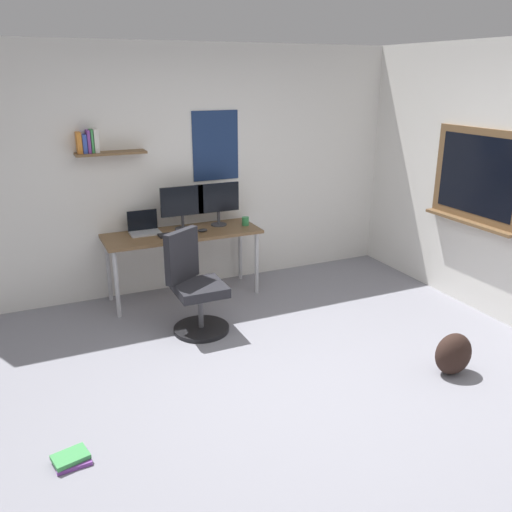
# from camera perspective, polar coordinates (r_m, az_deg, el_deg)

# --- Properties ---
(ground_plane) EXTENTS (5.20, 5.20, 0.00)m
(ground_plane) POSITION_cam_1_polar(r_m,az_deg,el_deg) (4.22, 4.06, -14.00)
(ground_plane) COLOR gray
(ground_plane) RESTS_ON ground
(wall_back) EXTENTS (5.00, 0.30, 2.60)m
(wall_back) POSITION_cam_1_polar(r_m,az_deg,el_deg) (5.89, -7.19, 9.13)
(wall_back) COLOR silver
(wall_back) RESTS_ON ground
(desk) EXTENTS (1.62, 0.58, 0.72)m
(desk) POSITION_cam_1_polar(r_m,az_deg,el_deg) (5.63, -7.86, 1.84)
(desk) COLOR brown
(desk) RESTS_ON ground
(office_chair) EXTENTS (0.56, 0.57, 0.95)m
(office_chair) POSITION_cam_1_polar(r_m,az_deg,el_deg) (4.95, -6.57, -3.53)
(office_chair) COLOR black
(office_chair) RESTS_ON ground
(laptop) EXTENTS (0.31, 0.21, 0.23)m
(laptop) POSITION_cam_1_polar(r_m,az_deg,el_deg) (5.64, -11.87, 2.97)
(laptop) COLOR #ADAFB5
(laptop) RESTS_ON desk
(monitor_primary) EXTENTS (0.46, 0.17, 0.46)m
(monitor_primary) POSITION_cam_1_polar(r_m,az_deg,el_deg) (5.64, -7.89, 5.45)
(monitor_primary) COLOR #38383D
(monitor_primary) RESTS_ON desk
(monitor_secondary) EXTENTS (0.46, 0.17, 0.46)m
(monitor_secondary) POSITION_cam_1_polar(r_m,az_deg,el_deg) (5.77, -4.03, 5.87)
(monitor_secondary) COLOR #38383D
(monitor_secondary) RESTS_ON desk
(keyboard) EXTENTS (0.37, 0.13, 0.02)m
(keyboard) POSITION_cam_1_polar(r_m,az_deg,el_deg) (5.52, -8.48, 2.33)
(keyboard) COLOR black
(keyboard) RESTS_ON desk
(computer_mouse) EXTENTS (0.10, 0.06, 0.03)m
(computer_mouse) POSITION_cam_1_polar(r_m,az_deg,el_deg) (5.60, -5.73, 2.75)
(computer_mouse) COLOR #262628
(computer_mouse) RESTS_ON desk
(coffee_mug) EXTENTS (0.08, 0.08, 0.09)m
(coffee_mug) POSITION_cam_1_polar(r_m,az_deg,el_deg) (5.81, -1.14, 3.74)
(coffee_mug) COLOR #338C4C
(coffee_mug) RESTS_ON desk
(backpack) EXTENTS (0.32, 0.22, 0.35)m
(backpack) POSITION_cam_1_polar(r_m,az_deg,el_deg) (4.60, 20.34, -9.77)
(backpack) COLOR black
(backpack) RESTS_ON ground
(book_stack_on_floor) EXTENTS (0.24, 0.19, 0.06)m
(book_stack_on_floor) POSITION_cam_1_polar(r_m,az_deg,el_deg) (3.71, -19.10, -19.82)
(book_stack_on_floor) COLOR #7A3D99
(book_stack_on_floor) RESTS_ON ground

